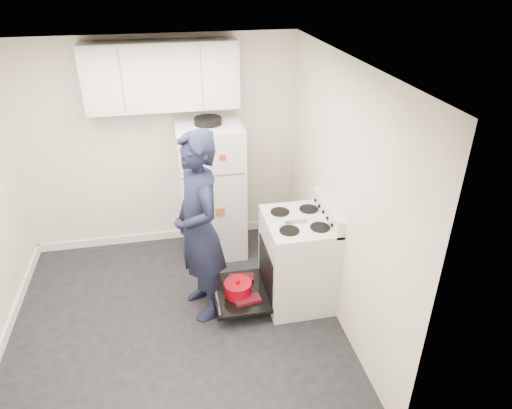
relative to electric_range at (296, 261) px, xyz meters
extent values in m
cube|color=black|center=(-1.26, -0.15, -0.47)|extent=(3.20, 3.20, 0.01)
cube|color=white|center=(-1.26, -0.15, 2.03)|extent=(3.20, 3.20, 0.01)
cube|color=silver|center=(-1.26, 1.45, 0.78)|extent=(3.20, 0.01, 2.50)
cube|color=silver|center=(-1.26, -1.75, 0.78)|extent=(3.20, 0.01, 2.50)
cube|color=silver|center=(0.34, -0.15, 0.78)|extent=(0.01, 3.20, 2.50)
cube|color=white|center=(-2.85, -0.15, -0.42)|extent=(0.03, 3.20, 0.10)
cube|color=white|center=(-1.26, 1.44, -0.42)|extent=(3.20, 0.03, 0.10)
cube|color=silver|center=(0.01, 0.00, -0.01)|extent=(0.65, 0.76, 0.92)
cube|color=black|center=(-0.06, 0.00, -0.07)|extent=(0.53, 0.60, 0.52)
cube|color=orange|center=(0.21, 0.00, -0.07)|extent=(0.02, 0.56, 0.46)
cylinder|color=black|center=(-0.01, 0.00, -0.25)|extent=(0.34, 0.34, 0.02)
cube|color=silver|center=(0.30, 0.00, 0.54)|extent=(0.08, 0.76, 0.18)
cube|color=silver|center=(0.01, 0.00, 0.47)|extent=(0.65, 0.76, 0.03)
cube|color=#B2B2B7|center=(-0.04, -0.05, 0.50)|extent=(0.22, 0.03, 0.01)
cube|color=black|center=(-0.59, 0.00, -0.32)|extent=(0.55, 0.70, 0.03)
cylinder|color=#B2B2B7|center=(-0.83, 0.00, -0.29)|extent=(0.02, 0.66, 0.02)
cylinder|color=#B00213|center=(-0.61, -0.04, -0.24)|extent=(0.27, 0.27, 0.13)
cylinder|color=#B00213|center=(-0.61, -0.04, -0.17)|extent=(0.28, 0.28, 0.02)
sphere|color=#B00213|center=(-0.61, -0.04, -0.14)|extent=(0.04, 0.04, 0.04)
cube|color=maroon|center=(-0.54, -0.16, -0.29)|extent=(0.28, 0.16, 0.04)
cube|color=maroon|center=(-0.54, 0.20, -0.29)|extent=(0.28, 0.17, 0.04)
cube|color=silver|center=(-0.72, 1.10, 0.33)|extent=(0.72, 0.70, 1.60)
cube|color=#4C4C4C|center=(-0.72, 0.75, 0.68)|extent=(0.68, 0.01, 0.01)
cube|color=#B2B2B7|center=(-1.00, 0.73, 0.80)|extent=(0.03, 0.03, 0.20)
cube|color=#B2B2B7|center=(-1.00, 0.73, 0.38)|extent=(0.03, 0.03, 0.55)
cylinder|color=black|center=(-0.72, 1.10, 1.17)|extent=(0.30, 0.30, 0.07)
cube|color=gold|center=(-0.87, 0.74, 0.81)|extent=(0.06, 0.01, 0.06)
cube|color=#C15F37|center=(-0.67, 0.74, 0.23)|extent=(0.10, 0.01, 0.10)
cube|color=red|center=(-0.62, 0.74, 0.88)|extent=(0.07, 0.01, 0.07)
cube|color=silver|center=(-1.16, 1.28, 1.63)|extent=(1.60, 0.33, 0.70)
imported|color=black|center=(-0.96, 0.02, 0.49)|extent=(0.63, 0.80, 1.92)
camera|label=1|loc=(-1.16, -3.65, 2.74)|focal=32.00mm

